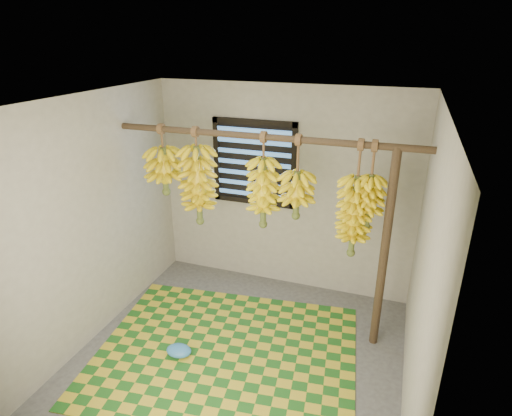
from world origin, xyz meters
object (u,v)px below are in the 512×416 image
at_px(woven_mat, 226,353).
at_px(banana_bunch_b, 198,186).
at_px(banana_bunch_c, 297,195).
at_px(support_post, 384,254).
at_px(banana_bunch_e, 354,217).
at_px(banana_bunch_a, 165,171).
at_px(banana_bunch_f, 369,202).
at_px(banana_bunch_d, 263,193).
at_px(plastic_bag, 179,351).

xyz_separation_m(woven_mat, banana_bunch_b, (-0.54, 0.65, 1.44)).
xyz_separation_m(banana_bunch_b, banana_bunch_c, (1.03, 0.00, 0.03)).
xyz_separation_m(support_post, banana_bunch_b, (-1.88, 0.00, 0.45)).
height_order(woven_mat, banana_bunch_e, banana_bunch_e).
xyz_separation_m(banana_bunch_a, banana_bunch_f, (2.07, 0.00, -0.07)).
height_order(woven_mat, banana_bunch_a, banana_bunch_a).
relative_size(woven_mat, banana_bunch_d, 2.59).
bearing_deg(banana_bunch_a, support_post, 0.00).
bearing_deg(plastic_bag, woven_mat, 23.79).
height_order(banana_bunch_b, banana_bunch_d, same).
distance_m(banana_bunch_d, banana_bunch_f, 0.99).
xyz_separation_m(woven_mat, banana_bunch_f, (1.15, 0.65, 1.49)).
bearing_deg(banana_bunch_e, banana_bunch_b, 180.00).
relative_size(support_post, banana_bunch_c, 2.47).
bearing_deg(support_post, banana_bunch_f, 180.00).
xyz_separation_m(banana_bunch_b, banana_bunch_d, (0.70, 0.00, 0.01)).
height_order(banana_bunch_a, banana_bunch_b, same).
bearing_deg(banana_bunch_a, banana_bunch_c, 0.00).
bearing_deg(plastic_bag, banana_bunch_f, 28.21).
relative_size(support_post, banana_bunch_a, 2.73).
xyz_separation_m(support_post, woven_mat, (-1.33, -0.65, -0.99)).
bearing_deg(support_post, banana_bunch_c, 180.00).
relative_size(plastic_bag, banana_bunch_a, 0.34).
distance_m(woven_mat, banana_bunch_e, 1.80).
relative_size(support_post, banana_bunch_b, 1.97).
height_order(banana_bunch_a, banana_bunch_c, same).
height_order(banana_bunch_a, banana_bunch_e, same).
distance_m(support_post, banana_bunch_c, 0.97).
bearing_deg(woven_mat, banana_bunch_b, 129.73).
xyz_separation_m(banana_bunch_c, banana_bunch_d, (-0.33, -0.00, -0.02)).
relative_size(support_post, woven_mat, 0.81).
height_order(banana_bunch_b, banana_bunch_c, same).
bearing_deg(banana_bunch_a, banana_bunch_f, 0.00).
relative_size(banana_bunch_b, banana_bunch_e, 0.91).
bearing_deg(banana_bunch_c, banana_bunch_d, -180.00).
bearing_deg(banana_bunch_e, banana_bunch_a, 180.00).
bearing_deg(banana_bunch_e, support_post, 0.00).
xyz_separation_m(support_post, banana_bunch_f, (-0.19, 0.00, 0.49)).
bearing_deg(banana_bunch_b, banana_bunch_c, 0.00).
bearing_deg(banana_bunch_d, banana_bunch_e, 0.00).
bearing_deg(banana_bunch_b, banana_bunch_f, 0.00).
distance_m(woven_mat, banana_bunch_c, 1.68).
xyz_separation_m(banana_bunch_d, banana_bunch_e, (0.88, 0.00, -0.12)).
bearing_deg(banana_bunch_b, plastic_bag, -81.01).
xyz_separation_m(woven_mat, banana_bunch_c, (0.48, 0.65, 1.47)).
bearing_deg(banana_bunch_a, banana_bunch_b, 0.00).
xyz_separation_m(support_post, banana_bunch_a, (-2.25, 0.00, 0.56)).
bearing_deg(banana_bunch_b, banana_bunch_a, 180.00).
bearing_deg(banana_bunch_c, banana_bunch_b, -180.00).
height_order(woven_mat, banana_bunch_d, banana_bunch_d).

